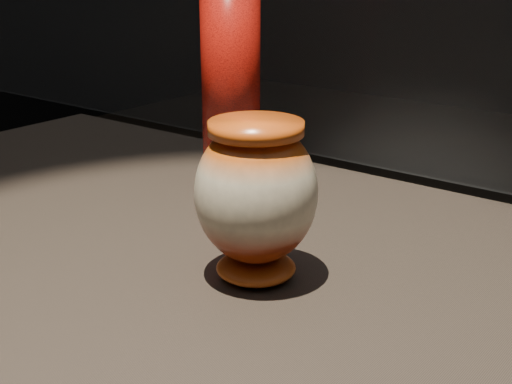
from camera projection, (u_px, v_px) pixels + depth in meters
main_vase at (256, 195)px, 0.86m from camera, size 0.16×0.16×0.20m
tall_vase at (231, 72)px, 1.22m from camera, size 0.15×0.15×0.39m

